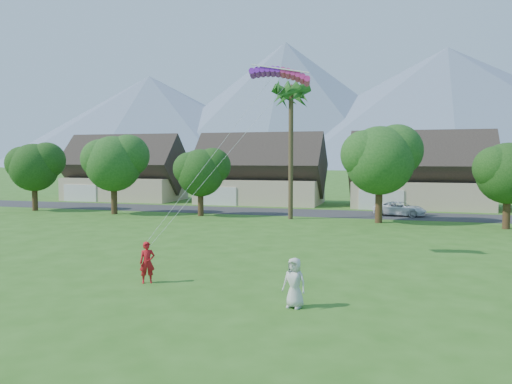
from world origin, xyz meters
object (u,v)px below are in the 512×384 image
(watcher, at_px, (294,283))
(parafoil_kite, at_px, (280,72))
(kite_flyer, at_px, (147,262))
(parked_car, at_px, (400,209))

(watcher, xyz_separation_m, parafoil_kite, (-2.69, 8.91, 9.48))
(kite_flyer, height_order, parked_car, kite_flyer)
(watcher, xyz_separation_m, parked_car, (3.85, 32.34, -0.27))
(watcher, distance_m, parafoil_kite, 13.29)
(watcher, relative_size, parafoil_kite, 0.55)
(kite_flyer, relative_size, parafoil_kite, 0.55)
(parked_car, bearing_deg, kite_flyer, 172.32)
(kite_flyer, distance_m, parafoil_kite, 12.69)
(kite_flyer, distance_m, watcher, 7.45)
(parked_car, bearing_deg, watcher, -174.53)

